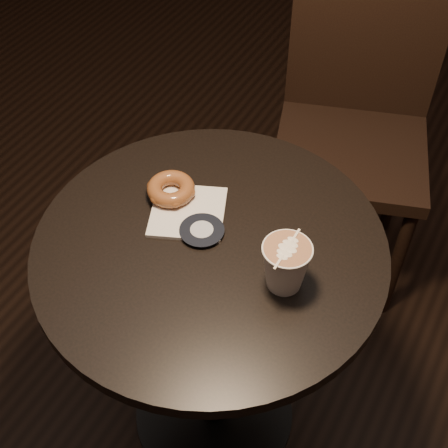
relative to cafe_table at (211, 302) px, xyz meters
The scene contains 5 objects.
cafe_table is the anchor object (origin of this frame).
chair 0.79m from the cafe_table, 87.57° to the left, with size 0.54×0.54×1.09m.
pastry_bag 0.22m from the cafe_table, 148.89° to the left, with size 0.15×0.15×0.01m, color white.
doughnut 0.27m from the cafe_table, 152.00° to the left, with size 0.10×0.10×0.03m, color brown.
latte_cup 0.30m from the cafe_table, ahead, with size 0.09×0.09×0.10m, color silver, non-canonical shape.
Camera 1 is at (0.41, -0.68, 1.68)m, focal length 50.00 mm.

